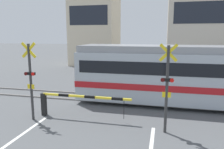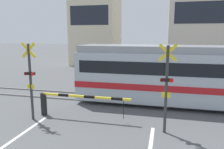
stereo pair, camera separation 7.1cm
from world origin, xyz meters
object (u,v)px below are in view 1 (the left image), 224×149
(crossing_signal_left, at_px, (31,78))
(commuter_train, at_px, (212,75))
(pedestrian, at_px, (130,68))
(crossing_barrier_near, at_px, (67,100))
(crossing_signal_right, at_px, (167,85))
(crossing_barrier_far, at_px, (145,77))

(crossing_signal_left, bearing_deg, commuter_train, 25.32)
(commuter_train, height_order, pedestrian, commuter_train)
(crossing_signal_left, bearing_deg, crossing_barrier_near, 24.19)
(crossing_signal_right, bearing_deg, crossing_signal_left, 180.00)
(crossing_barrier_far, relative_size, pedestrian, 2.58)
(crossing_barrier_far, distance_m, crossing_signal_right, 7.14)
(crossing_signal_right, relative_size, pedestrian, 2.09)
(crossing_barrier_near, height_order, crossing_barrier_far, same)
(commuter_train, height_order, crossing_barrier_far, commuter_train)
(crossing_barrier_far, height_order, crossing_signal_right, crossing_signal_right)
(commuter_train, relative_size, crossing_barrier_near, 3.36)
(commuter_train, distance_m, crossing_signal_left, 9.00)
(crossing_barrier_near, distance_m, crossing_barrier_far, 6.99)
(crossing_barrier_far, distance_m, pedestrian, 3.34)
(crossing_signal_right, bearing_deg, pedestrian, 106.07)
(commuter_train, height_order, crossing_signal_right, crossing_signal_right)
(crossing_signal_left, bearing_deg, pedestrian, 73.61)
(crossing_barrier_far, xyz_separation_m, crossing_signal_left, (-4.40, -6.92, 1.10))
(crossing_barrier_near, distance_m, crossing_signal_right, 4.58)
(commuter_train, relative_size, crossing_signal_right, 4.15)
(pedestrian, bearing_deg, crossing_signal_left, -106.39)
(crossing_barrier_near, xyz_separation_m, pedestrian, (1.55, 9.30, 0.14))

